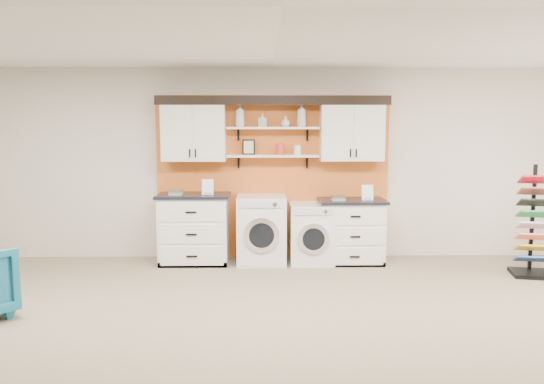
{
  "coord_description": "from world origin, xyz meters",
  "views": [
    {
      "loc": [
        -0.14,
        -3.83,
        1.98
      ],
      "look_at": [
        -0.04,
        2.3,
        1.2
      ],
      "focal_mm": 35.0,
      "sensor_mm": 36.0,
      "label": 1
    }
  ],
  "objects_px": {
    "sample_rack": "(534,239)",
    "base_cabinet_right": "(351,231)",
    "washer": "(262,229)",
    "dryer": "(311,233)",
    "base_cabinet_left": "(194,229)"
  },
  "relations": [
    {
      "from": "sample_rack",
      "to": "base_cabinet_right",
      "type": "bearing_deg",
      "value": 174.05
    },
    {
      "from": "washer",
      "to": "dryer",
      "type": "distance_m",
      "value": 0.72
    },
    {
      "from": "base_cabinet_right",
      "to": "base_cabinet_left",
      "type": "bearing_deg",
      "value": -180.0
    },
    {
      "from": "base_cabinet_left",
      "to": "washer",
      "type": "bearing_deg",
      "value": -0.2
    },
    {
      "from": "base_cabinet_right",
      "to": "dryer",
      "type": "bearing_deg",
      "value": -179.67
    },
    {
      "from": "base_cabinet_right",
      "to": "dryer",
      "type": "xyz_separation_m",
      "value": [
        -0.58,
        -0.0,
        -0.03
      ]
    },
    {
      "from": "washer",
      "to": "base_cabinet_right",
      "type": "bearing_deg",
      "value": 0.15
    },
    {
      "from": "washer",
      "to": "sample_rack",
      "type": "xyz_separation_m",
      "value": [
        3.58,
        -0.71,
        -0.0
      ]
    },
    {
      "from": "dryer",
      "to": "base_cabinet_right",
      "type": "bearing_deg",
      "value": 0.33
    },
    {
      "from": "base_cabinet_right",
      "to": "washer",
      "type": "distance_m",
      "value": 1.3
    },
    {
      "from": "washer",
      "to": "dryer",
      "type": "relative_size",
      "value": 1.13
    },
    {
      "from": "base_cabinet_left",
      "to": "sample_rack",
      "type": "xyz_separation_m",
      "value": [
        4.55,
        -0.72,
        -0.02
      ]
    },
    {
      "from": "base_cabinet_left",
      "to": "sample_rack",
      "type": "relative_size",
      "value": 0.7
    },
    {
      "from": "dryer",
      "to": "sample_rack",
      "type": "relative_size",
      "value": 0.59
    },
    {
      "from": "base_cabinet_right",
      "to": "sample_rack",
      "type": "height_order",
      "value": "sample_rack"
    }
  ]
}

